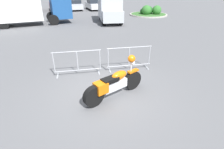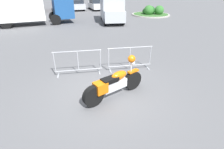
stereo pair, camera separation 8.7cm
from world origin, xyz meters
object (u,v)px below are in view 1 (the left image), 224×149
motorcycle (115,83)px  crowd_barrier_near (77,63)px  parked_car_blue (14,6)px  parked_car_silver (75,5)px  pedestrian (111,12)px  box_truck (22,7)px  crowd_barrier_far (129,58)px  parked_car_black (35,6)px  delivery_van (110,9)px  parked_car_maroon (55,5)px  parked_car_white (94,5)px

motorcycle → crowd_barrier_near: (-1.14, 1.96, 0.03)m
motorcycle → parked_car_blue: 25.21m
parked_car_silver → pedestrian: bearing=-168.1°
box_truck → pedestrian: box_truck is taller
crowd_barrier_far → parked_car_silver: 21.81m
motorcycle → parked_car_black: bearing=79.1°
motorcycle → pedestrian: bearing=52.5°
motorcycle → parked_car_silver: (-0.46, 23.71, 0.22)m
crowd_barrier_far → delivery_van: (1.56, 11.46, 0.69)m
crowd_barrier_near → pedestrian: (4.09, 11.93, 0.37)m
box_truck → parked_car_blue: box_truck is taller
parked_car_blue → parked_car_maroon: 5.64m
box_truck → parked_car_black: 10.02m
parked_car_silver → parked_car_black: bearing=86.0°
parked_car_blue → box_truck: bearing=-168.5°
motorcycle → delivery_van: bearing=53.1°
parked_car_silver → parked_car_maroon: bearing=78.6°
parked_car_black → box_truck: bearing=176.4°
crowd_barrier_far → box_truck: box_truck is taller
parked_car_black → crowd_barrier_far: bearing=-168.6°
parked_car_silver → crowd_barrier_far: bearing=176.9°
motorcycle → parked_car_maroon: parked_car_maroon is taller
crowd_barrier_far → parked_car_maroon: size_ratio=0.46×
parked_car_white → pedestrian: (0.60, -9.44, 0.17)m
parked_car_maroon → pedestrian: (6.23, -10.03, 0.21)m
crowd_barrier_near → delivery_van: bearing=71.5°
parked_car_white → parked_car_maroon: bearing=76.8°
crowd_barrier_near → pedestrian: size_ratio=1.19×
motorcycle → crowd_barrier_near: 2.27m
parked_car_silver → pedestrian: 10.40m
delivery_van → parked_car_silver: bearing=-158.6°
crowd_barrier_far → parked_car_white: 21.41m
parked_car_white → pedestrian: 9.46m
box_truck → parked_car_blue: (-3.45, 10.16, -0.92)m
motorcycle → parked_car_silver: size_ratio=0.50×
box_truck → parked_car_maroon: size_ratio=1.85×
box_truck → pedestrian: (8.41, 0.46, -0.72)m
parked_car_blue → pedestrian: pedestrian is taller
crowd_barrier_near → pedestrian: 12.62m
parked_car_blue → crowd_barrier_far: bearing=-162.4°
box_truck → delivery_van: bearing=-10.6°
crowd_barrier_far → pedestrian: pedestrian is taller
crowd_barrier_near → pedestrian: pedestrian is taller
crowd_barrier_near → parked_car_blue: (-7.77, 21.63, 0.17)m
parked_car_blue → delivery_van: bearing=-138.5°
parked_car_black → parked_car_silver: (5.63, 0.32, 0.02)m
parked_car_black → parked_car_white: (8.44, -0.05, 0.03)m
delivery_van → parked_car_white: (-0.35, 9.91, -0.49)m
box_truck → parked_car_white: box_truck is taller
parked_car_maroon → parked_car_silver: (2.81, -0.20, 0.02)m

